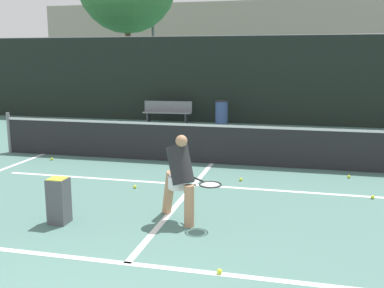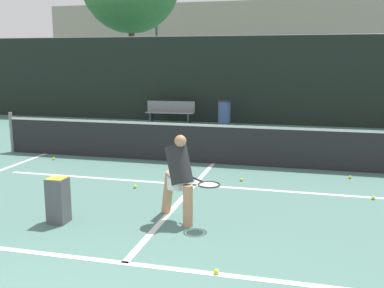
{
  "view_description": "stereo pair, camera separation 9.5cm",
  "coord_description": "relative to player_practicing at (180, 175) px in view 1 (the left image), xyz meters",
  "views": [
    {
      "loc": [
        1.99,
        -2.61,
        2.5
      ],
      "look_at": [
        0.11,
        5.18,
        0.95
      ],
      "focal_mm": 42.0,
      "sensor_mm": 36.0,
      "label": 1
    },
    {
      "loc": [
        2.08,
        -2.59,
        2.5
      ],
      "look_at": [
        0.11,
        5.18,
        0.95
      ],
      "focal_mm": 42.0,
      "sensor_mm": 36.0,
      "label": 2
    }
  ],
  "objects": [
    {
      "name": "tennis_ball_scattered_5",
      "position": [
        0.62,
        2.49,
        -0.69
      ],
      "size": [
        0.07,
        0.07,
        0.07
      ],
      "primitive_type": "sphere",
      "color": "#D1E033",
      "rests_on": "ground"
    },
    {
      "name": "tennis_ball_scattered_0",
      "position": [
        3.08,
        1.86,
        -0.69
      ],
      "size": [
        0.07,
        0.07,
        0.07
      ],
      "primitive_type": "sphere",
      "color": "#D1E033",
      "rests_on": "ground"
    },
    {
      "name": "building_far",
      "position": [
        -0.26,
        28.18,
        2.53
      ],
      "size": [
        36.0,
        2.4,
        6.51
      ],
      "primitive_type": "cube",
      "color": "gray",
      "rests_on": "ground"
    },
    {
      "name": "parked_car",
      "position": [
        1.08,
        14.85,
        -0.12
      ],
      "size": [
        1.88,
        4.24,
        1.43
      ],
      "color": "navy",
      "rests_on": "ground"
    },
    {
      "name": "floodlight_mast",
      "position": [
        -5.82,
        16.29,
        4.12
      ],
      "size": [
        1.1,
        0.24,
        7.49
      ],
      "color": "slate",
      "rests_on": "ground"
    },
    {
      "name": "ball_hopper",
      "position": [
        -1.77,
        -0.53,
        -0.35
      ],
      "size": [
        0.28,
        0.28,
        0.71
      ],
      "color": "#4C4C51",
      "rests_on": "ground"
    },
    {
      "name": "tennis_ball_scattered_8",
      "position": [
        0.9,
        -1.59,
        -0.69
      ],
      "size": [
        0.07,
        0.07,
        0.07
      ],
      "primitive_type": "sphere",
      "color": "#D1E033",
      "rests_on": "ground"
    },
    {
      "name": "court_center_mark",
      "position": [
        -0.26,
        1.14,
        -0.72
      ],
      "size": [
        0.1,
        5.47,
        0.01
      ],
      "primitive_type": "cube",
      "color": "white",
      "rests_on": "ground"
    },
    {
      "name": "tennis_ball_scattered_6",
      "position": [
        2.8,
        3.25,
        -0.69
      ],
      "size": [
        0.07,
        0.07,
        0.07
      ],
      "primitive_type": "sphere",
      "color": "#D1E033",
      "rests_on": "ground"
    },
    {
      "name": "courtside_bench",
      "position": [
        -3.16,
        9.89,
        -0.25
      ],
      "size": [
        1.87,
        0.5,
        0.86
      ],
      "rotation": [
        0.0,
        0.0,
        0.06
      ],
      "color": "slate",
      "rests_on": "ground"
    },
    {
      "name": "fence_back",
      "position": [
        -0.26,
        10.67,
        0.92
      ],
      "size": [
        24.0,
        0.06,
        3.31
      ],
      "color": "black",
      "rests_on": "ground"
    },
    {
      "name": "tennis_ball_scattered_3",
      "position": [
        -1.31,
        1.48,
        -0.69
      ],
      "size": [
        0.07,
        0.07,
        0.07
      ],
      "primitive_type": "sphere",
      "color": "#D1E033",
      "rests_on": "ground"
    },
    {
      "name": "player_practicing",
      "position": [
        0.0,
        0.0,
        0.0
      ],
      "size": [
        1.16,
        0.8,
        1.37
      ],
      "rotation": [
        0.0,
        0.0,
        -0.78
      ],
      "color": "tan",
      "rests_on": "ground"
    },
    {
      "name": "net",
      "position": [
        -0.26,
        3.88,
        -0.21
      ],
      "size": [
        11.09,
        0.09,
        1.07
      ],
      "color": "slate",
      "rests_on": "ground"
    },
    {
      "name": "court_service_line",
      "position": [
        -0.26,
        1.97,
        -0.72
      ],
      "size": [
        8.25,
        0.1,
        0.01
      ],
      "primitive_type": "cube",
      "color": "white",
      "rests_on": "ground"
    },
    {
      "name": "court_baseline_near",
      "position": [
        -0.26,
        -1.6,
        -0.72
      ],
      "size": [
        11.0,
        0.1,
        0.01
      ],
      "primitive_type": "cube",
      "color": "white",
      "rests_on": "ground"
    },
    {
      "name": "trash_bin",
      "position": [
        -1.06,
        9.8,
        -0.25
      ],
      "size": [
        0.48,
        0.48,
        0.95
      ],
      "color": "#384C7F",
      "rests_on": "ground"
    },
    {
      "name": "tennis_ball_scattered_1",
      "position": [
        -4.17,
        3.28,
        -0.69
      ],
      "size": [
        0.07,
        0.07,
        0.07
      ],
      "primitive_type": "sphere",
      "color": "#D1E033",
      "rests_on": "ground"
    }
  ]
}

